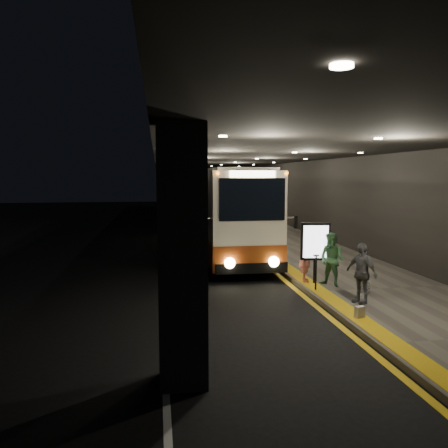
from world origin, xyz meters
TOP-DOWN VIEW (x-y plane):
  - ground at (0.00, 0.00)m, footprint 90.00×90.00m
  - lane_line_white at (-1.80, 5.00)m, footprint 0.12×50.00m
  - kerb_stripe_yellow at (2.35, 5.00)m, footprint 0.18×50.00m
  - sidewalk at (4.75, 5.00)m, footprint 4.50×50.00m
  - tactile_strip at (2.85, 5.00)m, footprint 0.50×50.00m
  - terminal_wall at (7.00, 5.00)m, footprint 0.10×50.00m
  - support_columns at (-1.50, 4.00)m, footprint 0.80×24.80m
  - canopy at (2.50, 5.00)m, footprint 9.00×50.00m
  - coach_main at (1.13, 4.37)m, footprint 2.57×11.99m
  - coach_second at (1.00, 17.00)m, footprint 3.03×11.98m
  - passenger_boarding at (2.80, -1.96)m, footprint 0.52×0.69m
  - passenger_waiting_green at (3.41, -2.65)m, footprint 0.89×0.94m
  - passenger_waiting_grey at (3.47, -4.47)m, footprint 0.85×1.08m
  - bag_polka at (4.07, -3.50)m, footprint 0.29×0.16m
  - bag_plain at (2.88, -5.67)m, footprint 0.26×0.20m
  - info_sign at (3.00, -2.26)m, footprint 0.92×0.27m
  - stanchion_post at (2.75, -3.03)m, footprint 0.05×0.05m

SIDE VIEW (x-z plane):
  - ground at x=0.00m, z-range 0.00..0.00m
  - lane_line_white at x=-1.80m, z-range 0.00..0.01m
  - kerb_stripe_yellow at x=2.35m, z-range 0.00..0.01m
  - sidewalk at x=4.75m, z-range 0.00..0.15m
  - tactile_strip at x=2.85m, z-range 0.15..0.16m
  - bag_plain at x=2.88m, z-range 0.15..0.44m
  - bag_polka at x=4.07m, z-range 0.15..0.48m
  - stanchion_post at x=2.75m, z-range 0.15..1.20m
  - passenger_waiting_grey at x=3.47m, z-range 0.15..1.79m
  - passenger_waiting_green at x=3.41m, z-range 0.15..1.81m
  - passenger_boarding at x=2.80m, z-range 0.15..1.87m
  - info_sign at x=3.00m, z-range 0.49..2.42m
  - coach_main at x=1.13m, z-range -0.07..3.65m
  - coach_second at x=1.00m, z-range -0.07..3.66m
  - support_columns at x=-1.50m, z-range 0.00..4.40m
  - terminal_wall at x=7.00m, z-range 0.00..6.00m
  - canopy at x=2.50m, z-range 4.40..4.80m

